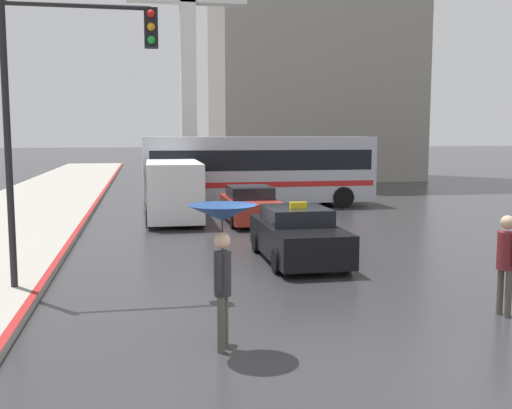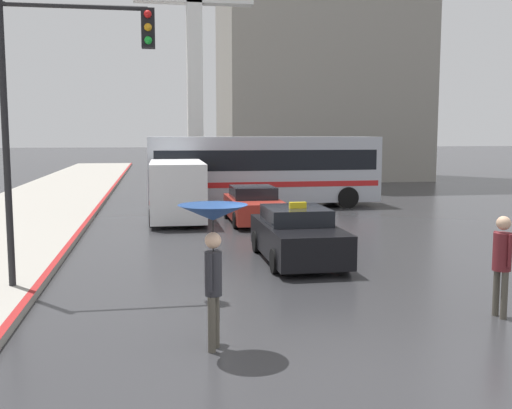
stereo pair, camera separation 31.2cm
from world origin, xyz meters
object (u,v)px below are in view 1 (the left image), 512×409
(pedestrian_with_umbrella, at_px, (222,232))
(pedestrian_man, at_px, (506,256))
(taxi, at_px, (298,236))
(sedan_red, at_px, (251,206))
(traffic_light, at_px, (65,88))
(ambulance_van, at_px, (173,187))
(monument_cross, at_px, (188,38))
(city_bus, at_px, (259,168))

(pedestrian_with_umbrella, xyz_separation_m, pedestrian_man, (5.30, 0.77, -0.72))
(taxi, relative_size, sedan_red, 1.00)
(pedestrian_man, xyz_separation_m, traffic_light, (-7.99, 3.25, 3.13))
(ambulance_van, height_order, pedestrian_with_umbrella, ambulance_van)
(sedan_red, distance_m, traffic_light, 11.29)
(sedan_red, distance_m, pedestrian_man, 12.67)
(taxi, relative_size, traffic_light, 0.69)
(pedestrian_man, xyz_separation_m, monument_cross, (-3.69, 26.42, 7.81))
(ambulance_van, xyz_separation_m, monument_cross, (1.62, 12.60, 7.67))
(city_bus, distance_m, traffic_light, 15.78)
(taxi, height_order, sedan_red, taxi)
(ambulance_van, relative_size, traffic_light, 0.94)
(pedestrian_with_umbrella, xyz_separation_m, monument_cross, (1.61, 27.19, 7.09))
(sedan_red, height_order, traffic_light, traffic_light)
(traffic_light, bearing_deg, monument_cross, 79.49)
(sedan_red, xyz_separation_m, ambulance_van, (-2.82, 1.40, 0.63))
(traffic_light, bearing_deg, ambulance_van, 75.78)
(ambulance_van, distance_m, city_bus, 5.39)
(sedan_red, height_order, pedestrian_with_umbrella, pedestrian_with_umbrella)
(pedestrian_man, bearing_deg, city_bus, 177.75)
(sedan_red, distance_m, monument_cross, 16.32)
(sedan_red, height_order, pedestrian_man, pedestrian_man)
(taxi, xyz_separation_m, city_bus, (1.26, 11.85, 1.12))
(city_bus, distance_m, pedestrian_with_umbrella, 18.52)
(taxi, distance_m, pedestrian_man, 6.00)
(ambulance_van, height_order, city_bus, city_bus)
(monument_cross, bearing_deg, ambulance_van, -97.32)
(ambulance_van, bearing_deg, traffic_light, 76.57)
(sedan_red, relative_size, traffic_light, 0.69)
(traffic_light, relative_size, monument_cross, 0.39)
(monument_cross, bearing_deg, taxi, -86.70)
(taxi, distance_m, sedan_red, 6.98)
(taxi, relative_size, ambulance_van, 0.74)
(pedestrian_man, bearing_deg, taxi, -161.78)
(pedestrian_with_umbrella, relative_size, pedestrian_man, 1.21)
(sedan_red, bearing_deg, monument_cross, -85.08)
(ambulance_van, bearing_deg, monument_cross, -96.52)
(sedan_red, xyz_separation_m, pedestrian_man, (2.48, -12.42, 0.49))
(ambulance_van, relative_size, pedestrian_man, 3.12)
(taxi, distance_m, pedestrian_with_umbrella, 6.93)
(city_bus, bearing_deg, pedestrian_with_umbrella, -13.09)
(sedan_red, relative_size, city_bus, 0.41)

